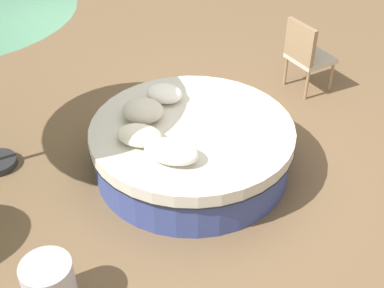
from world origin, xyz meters
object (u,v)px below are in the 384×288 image
object	(u,v)px
round_bed	(192,148)
throw_pillow_0	(164,94)
throw_pillow_1	(143,110)
side_table	(50,285)
throw_pillow_3	(172,152)
patio_chair	(306,52)
throw_pillow_2	(140,135)

from	to	relation	value
round_bed	throw_pillow_0	xyz separation A→B (m)	(-0.46, 0.39, 0.36)
throw_pillow_1	side_table	bearing A→B (deg)	-88.73
throw_pillow_3	patio_chair	world-z (taller)	patio_chair
throw_pillow_3	throw_pillow_0	bearing A→B (deg)	115.76
throw_pillow_1	round_bed	bearing A→B (deg)	3.60
round_bed	throw_pillow_2	distance (m)	0.69
throw_pillow_0	side_table	distance (m)	2.47
throw_pillow_2	side_table	world-z (taller)	throw_pillow_2
throw_pillow_0	throw_pillow_2	size ratio (longest dim) A/B	0.87
throw_pillow_0	patio_chair	distance (m)	2.14
round_bed	throw_pillow_0	world-z (taller)	throw_pillow_0
patio_chair	side_table	size ratio (longest dim) A/B	2.07
round_bed	throw_pillow_3	bearing A→B (deg)	-89.59
throw_pillow_1	throw_pillow_3	bearing A→B (deg)	-45.34
throw_pillow_2	patio_chair	world-z (taller)	patio_chair
throw_pillow_0	side_table	bearing A→B (deg)	-90.71
throw_pillow_3	side_table	distance (m)	1.60
round_bed	patio_chair	xyz separation A→B (m)	(0.83, 2.09, 0.27)
throw_pillow_1	side_table	size ratio (longest dim) A/B	0.94
throw_pillow_1	throw_pillow_2	size ratio (longest dim) A/B	0.94
throw_pillow_0	throw_pillow_3	size ratio (longest dim) A/B	0.75
throw_pillow_1	patio_chair	xyz separation A→B (m)	(1.37, 2.13, -0.11)
patio_chair	side_table	distance (m)	4.36
round_bed	patio_chair	world-z (taller)	patio_chair
round_bed	throw_pillow_1	distance (m)	0.66
round_bed	throw_pillow_2	size ratio (longest dim) A/B	4.60
throw_pillow_2	throw_pillow_3	world-z (taller)	throw_pillow_3
patio_chair	side_table	xyz separation A→B (m)	(-1.32, -4.14, -0.32)
throw_pillow_0	throw_pillow_1	xyz separation A→B (m)	(-0.07, -0.42, 0.02)
throw_pillow_0	side_table	xyz separation A→B (m)	(-0.03, -2.43, -0.41)
throw_pillow_0	patio_chair	world-z (taller)	patio_chair
throw_pillow_1	throw_pillow_3	size ratio (longest dim) A/B	0.82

